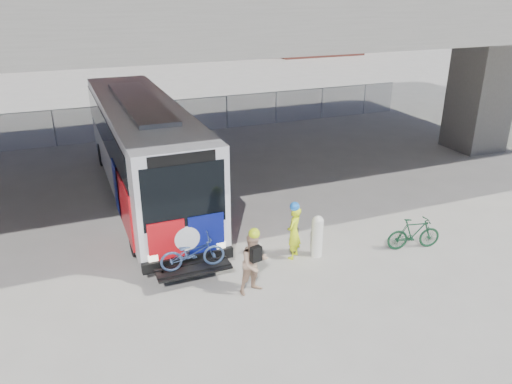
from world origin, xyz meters
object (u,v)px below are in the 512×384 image
bus (143,142)px  cyclist_hivis (294,231)px  bike_parked (414,234)px  cyclist_tan (254,262)px  bollard (317,235)px

bus → cyclist_hivis: bearing=-63.9°
cyclist_hivis → bike_parked: bearing=123.4°
cyclist_hivis → bike_parked: 3.73m
bus → cyclist_tan: bus is taller
bus → cyclist_hivis: (3.09, -6.33, -1.26)m
bus → bollard: bearing=-59.8°
cyclist_tan → cyclist_hivis: bearing=23.1°
bollard → cyclist_tan: 2.64m
bollard → cyclist_tan: size_ratio=0.70×
bollard → cyclist_hivis: bearing=166.1°
bollard → bike_parked: (2.92, -0.72, -0.19)m
cyclist_hivis → bike_parked: (3.60, -0.89, -0.35)m
cyclist_hivis → bus: bearing=-106.7°
bus → cyclist_tan: (1.36, -7.55, -1.24)m
bollard → bike_parked: size_ratio=0.77×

